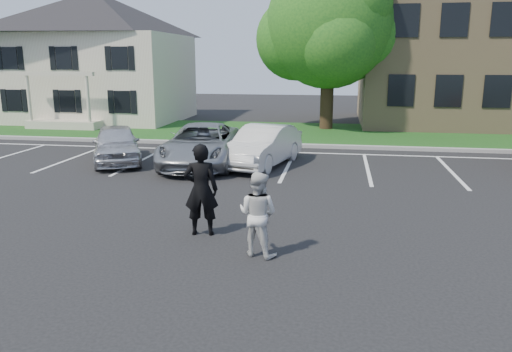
{
  "coord_description": "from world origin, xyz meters",
  "views": [
    {
      "loc": [
        1.75,
        -9.49,
        3.74
      ],
      "look_at": [
        0.0,
        1.0,
        1.25
      ],
      "focal_mm": 35.0,
      "sensor_mm": 36.0,
      "label": 1
    }
  ],
  "objects": [
    {
      "name": "ground_plane",
      "position": [
        0.0,
        0.0,
        0.0
      ],
      "size": [
        90.0,
        90.0,
        0.0
      ],
      "primitive_type": "plane",
      "color": "black",
      "rests_on": "ground"
    },
    {
      "name": "curb",
      "position": [
        0.0,
        12.0,
        0.07
      ],
      "size": [
        40.0,
        0.3,
        0.15
      ],
      "primitive_type": "cube",
      "color": "gray",
      "rests_on": "ground"
    },
    {
      "name": "grass_strip",
      "position": [
        0.0,
        16.0,
        0.04
      ],
      "size": [
        44.0,
        8.0,
        0.08
      ],
      "primitive_type": "cube",
      "color": "#104A0F",
      "rests_on": "ground"
    },
    {
      "name": "stall_lines",
      "position": [
        1.4,
        8.95,
        0.01
      ],
      "size": [
        34.0,
        5.36,
        0.01
      ],
      "color": "silver",
      "rests_on": "ground"
    },
    {
      "name": "house",
      "position": [
        -13.0,
        19.97,
        3.83
      ],
      "size": [
        10.3,
        9.22,
        7.6
      ],
      "color": "#C0B29C",
      "rests_on": "ground"
    },
    {
      "name": "tree",
      "position": [
        1.15,
        17.88,
        5.35
      ],
      "size": [
        7.8,
        7.2,
        8.8
      ],
      "color": "black",
      "rests_on": "ground"
    },
    {
      "name": "man_black_suit",
      "position": [
        -1.12,
        0.55,
        1.01
      ],
      "size": [
        0.8,
        0.58,
        2.02
      ],
      "primitive_type": "imported",
      "rotation": [
        0.0,
        0.0,
        3.29
      ],
      "color": "black",
      "rests_on": "ground"
    },
    {
      "name": "man_white_shirt",
      "position": [
        0.27,
        -0.41,
        0.83
      ],
      "size": [
        0.97,
        0.86,
        1.67
      ],
      "primitive_type": "imported",
      "rotation": [
        0.0,
        0.0,
        2.81
      ],
      "color": "silver",
      "rests_on": "ground"
    },
    {
      "name": "car_silver_west",
      "position": [
        -6.34,
        7.64,
        0.69
      ],
      "size": [
        3.24,
        4.37,
        1.38
      ],
      "primitive_type": "imported",
      "rotation": [
        0.0,
        0.0,
        0.45
      ],
      "color": "silver",
      "rests_on": "ground"
    },
    {
      "name": "car_silver_minivan",
      "position": [
        -3.11,
        7.68,
        0.74
      ],
      "size": [
        2.86,
        5.48,
        1.47
      ],
      "primitive_type": "imported",
      "rotation": [
        0.0,
        0.0,
        0.08
      ],
      "color": "#96999D",
      "rests_on": "ground"
    },
    {
      "name": "car_white_sedan",
      "position": [
        -0.91,
        7.95,
        0.72
      ],
      "size": [
        2.53,
        4.59,
        1.43
      ],
      "primitive_type": "imported",
      "rotation": [
        0.0,
        0.0,
        -0.25
      ],
      "color": "silver",
      "rests_on": "ground"
    }
  ]
}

